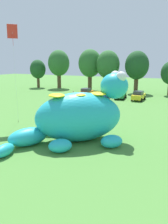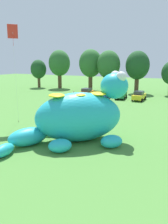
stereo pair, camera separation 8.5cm
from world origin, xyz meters
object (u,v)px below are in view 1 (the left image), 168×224
(car_green, at_px, (121,94))
(spectator_by_cars, at_px, (99,99))
(car_blue, at_px, (106,93))
(giant_inflatable_creature, at_px, (79,116))
(spectator_wandering, at_px, (108,96))
(tethered_flying_kite, at_px, (12,33))
(car_yellow, at_px, (138,96))
(spectator_mid_field, at_px, (82,115))
(spectator_near_inflatable, at_px, (73,96))
(car_orange, at_px, (86,92))

(car_green, relative_size, spectator_by_cars, 2.52)
(car_blue, bearing_deg, giant_inflatable_creature, -74.66)
(giant_inflatable_creature, distance_m, spectator_wandering, 21.12)
(giant_inflatable_creature, xyz_separation_m, tethered_flying_kite, (-9.40, 2.40, 7.77))
(spectator_by_cars, xyz_separation_m, tethered_flying_kite, (-4.16, -14.95, 9.19))
(car_yellow, xyz_separation_m, spectator_mid_field, (-2.43, -18.14, -0.01))
(spectator_near_inflatable, relative_size, tethered_flying_kite, 0.16)
(car_orange, height_order, tethered_flying_kite, tethered_flying_kite)
(spectator_mid_field, bearing_deg, car_yellow, 82.38)
(spectator_by_cars, height_order, spectator_wandering, same)
(spectator_wandering, bearing_deg, giant_inflatable_creature, -76.98)
(car_yellow, bearing_deg, car_orange, -178.09)
(car_green, bearing_deg, spectator_wandering, -108.69)
(car_green, distance_m, car_yellow, 3.52)
(car_blue, xyz_separation_m, spectator_mid_field, (4.21, -18.80, -0.01))
(giant_inflatable_creature, xyz_separation_m, spectator_wandering, (-4.75, 20.53, -1.43))
(spectator_mid_field, bearing_deg, spectator_wandering, 98.63)
(car_green, bearing_deg, spectator_mid_field, -86.66)
(spectator_by_cars, height_order, tethered_flying_kite, tethered_flying_kite)
(spectator_mid_field, height_order, tethered_flying_kite, tethered_flying_kite)
(spectator_by_cars, bearing_deg, spectator_mid_field, -76.80)
(tethered_flying_kite, bearing_deg, spectator_by_cars, 74.45)
(spectator_mid_field, xyz_separation_m, tethered_flying_kite, (-6.92, -3.17, 9.19))
(spectator_near_inflatable, xyz_separation_m, spectator_mid_field, (8.33, -12.97, 0.00))
(car_orange, xyz_separation_m, car_blue, (3.81, 1.01, 0.00))
(spectator_near_inflatable, xyz_separation_m, spectator_wandering, (6.06, 1.99, 0.00))
(car_blue, bearing_deg, spectator_near_inflatable, -125.22)
(giant_inflatable_creature, relative_size, spectator_wandering, 6.51)
(car_blue, relative_size, tethered_flying_kite, 0.39)
(spectator_wandering, bearing_deg, car_blue, 116.75)
(spectator_near_inflatable, xyz_separation_m, tethered_flying_kite, (1.41, -16.14, 9.19))
(car_blue, distance_m, spectator_mid_field, 19.27)
(car_blue, bearing_deg, spectator_wandering, -63.25)
(spectator_mid_field, distance_m, tethered_flying_kite, 11.94)
(spectator_by_cars, bearing_deg, car_orange, 131.12)
(giant_inflatable_creature, relative_size, spectator_near_inflatable, 6.51)
(giant_inflatable_creature, xyz_separation_m, car_blue, (-6.69, 24.38, -1.42))
(car_green, bearing_deg, car_orange, -174.38)
(car_green, height_order, spectator_by_cars, car_green)
(giant_inflatable_creature, height_order, car_green, giant_inflatable_creature)
(car_orange, xyz_separation_m, spectator_by_cars, (5.26, -6.02, -0.01))
(car_green, xyz_separation_m, car_yellow, (3.51, -0.33, 0.00))
(car_orange, bearing_deg, car_yellow, 1.91)
(car_yellow, relative_size, spectator_wandering, 2.42)
(car_blue, height_order, spectator_near_inflatable, car_blue)
(car_green, distance_m, tethered_flying_kite, 24.23)
(car_orange, bearing_deg, tethered_flying_kite, -87.00)
(giant_inflatable_creature, bearing_deg, spectator_mid_field, 113.95)
(car_blue, distance_m, car_green, 3.15)
(car_blue, height_order, car_yellow, same)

